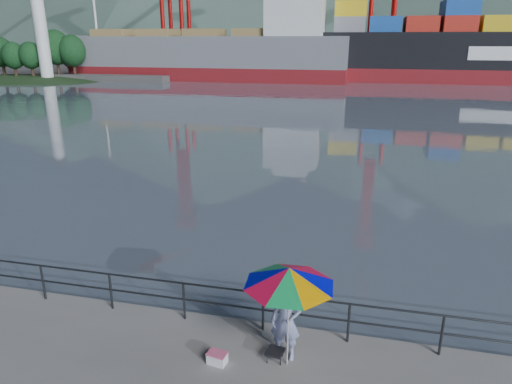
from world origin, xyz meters
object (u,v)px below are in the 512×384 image
Objects in this scene: beach_umbrella at (289,277)px; bulk_carrier at (216,54)px; fisherman at (286,321)px; cooler_bag at (217,359)px; container_ship at (508,44)px.

bulk_carrier is at bearing 109.05° from beach_umbrella.
fisherman is 1.69m from cooler_bag.
container_ship reaches higher than bulk_carrier.
fisherman is 73.61m from bulk_carrier.
container_ship is at bearing 6.48° from bulk_carrier.
beach_umbrella is at bearing 21.79° from cooler_bag.
beach_umbrella is 6.03× the size of cooler_bag.
bulk_carrier reaches higher than cooler_bag.
beach_umbrella is (0.09, -0.24, 1.22)m from fisherman.
container_ship is (24.30, 75.40, 5.74)m from cooler_bag.
bulk_carrier is 0.84× the size of container_ship.
container_ship is (46.92, 5.33, 1.68)m from bulk_carrier.
fisherman is 1.24m from beach_umbrella.
cooler_bag is at bearing -155.22° from fisherman.
beach_umbrella is at bearing -67.56° from fisherman.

